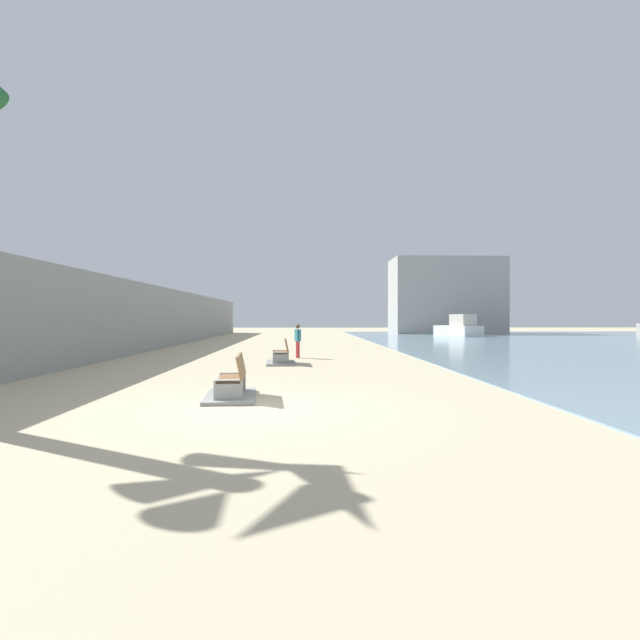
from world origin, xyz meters
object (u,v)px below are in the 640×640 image
(bench_far, at_px, (281,358))
(boat_distant, at_px, (459,328))
(person_walking, at_px, (298,339))
(bench_near, at_px, (232,388))

(bench_far, distance_m, boat_distant, 31.26)
(boat_distant, bearing_deg, person_walking, -121.48)
(bench_near, relative_size, bench_far, 1.01)
(bench_far, bearing_deg, bench_near, -95.29)
(bench_near, height_order, bench_far, same)
(bench_near, distance_m, boat_distant, 39.00)
(boat_distant, bearing_deg, bench_far, -119.82)
(bench_near, bearing_deg, person_walking, 82.84)
(bench_far, xyz_separation_m, boat_distant, (15.54, 27.11, 0.56))
(bench_near, height_order, boat_distant, boat_distant)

